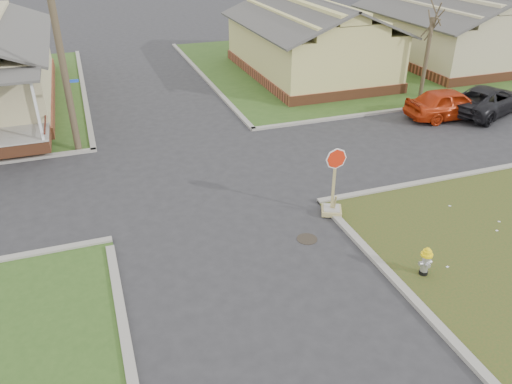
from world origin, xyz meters
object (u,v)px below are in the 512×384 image
object	(u,v)px
stop_sign	(332,199)
dark_pickup	(487,100)
red_sedan	(450,103)
utility_pole	(58,39)
fire_hydrant	(426,260)

from	to	relation	value
stop_sign	dark_pickup	world-z (taller)	stop_sign
red_sedan	dark_pickup	xyz separation A→B (m)	(2.25, -0.04, -0.05)
utility_pole	fire_hydrant	xyz separation A→B (m)	(8.69, -12.10, -4.13)
utility_pole	dark_pickup	size ratio (longest dim) A/B	1.80
red_sedan	fire_hydrant	bearing A→B (deg)	142.71
utility_pole	dark_pickup	world-z (taller)	utility_pole
stop_sign	red_sedan	bearing A→B (deg)	57.61
fire_hydrant	stop_sign	distance (m)	3.91
dark_pickup	fire_hydrant	bearing A→B (deg)	111.41
fire_hydrant	stop_sign	size ratio (longest dim) A/B	0.37
utility_pole	dark_pickup	distance (m)	20.20
utility_pole	dark_pickup	xyz separation A→B (m)	(19.71, -2.01, -3.97)
utility_pole	stop_sign	bearing A→B (deg)	-46.81
dark_pickup	red_sedan	bearing A→B (deg)	67.84
utility_pole	fire_hydrant	bearing A→B (deg)	-54.32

